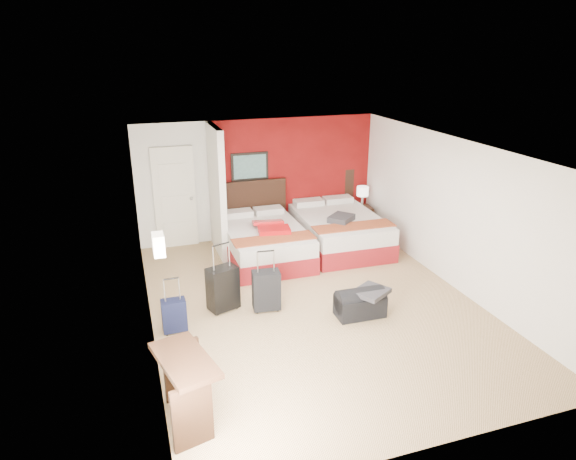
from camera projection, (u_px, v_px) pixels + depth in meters
name	position (u px, v px, depth m)	size (l,w,h in m)	color
ground	(313.00, 304.00, 8.11)	(6.50, 6.50, 0.00)	tan
room_walls	(207.00, 212.00, 8.53)	(5.02, 6.52, 2.50)	silver
red_accent_panel	(293.00, 177.00, 10.78)	(3.50, 0.04, 2.50)	maroon
partition_wall	(217.00, 191.00, 9.71)	(0.12, 1.20, 2.50)	silver
entry_door	(175.00, 198.00, 10.09)	(0.82, 0.06, 2.05)	silver
bed_left	(265.00, 243.00, 9.72)	(1.46, 2.09, 0.63)	silver
bed_right	(339.00, 231.00, 10.28)	(1.54, 2.20, 0.66)	white
red_suitcase_open	(271.00, 227.00, 9.53)	(0.58, 0.80, 0.10)	red
jacket_bundle	(341.00, 218.00, 9.85)	(0.48, 0.39, 0.12)	#37373C
nightstand	(361.00, 219.00, 11.12)	(0.41, 0.41, 0.58)	#321C10
table_lamp	(362.00, 197.00, 10.94)	(0.25, 0.25, 0.45)	white
suitcase_black	(223.00, 290.00, 7.83)	(0.46, 0.28, 0.68)	black
suitcase_charcoal	(266.00, 292.00, 7.84)	(0.42, 0.26, 0.62)	black
suitcase_navy	(174.00, 317.00, 7.26)	(0.34, 0.21, 0.48)	black
duffel_bag	(360.00, 305.00, 7.71)	(0.73, 0.39, 0.37)	black
jacket_draped	(371.00, 292.00, 7.63)	(0.50, 0.42, 0.07)	#343439
desk	(187.00, 389.00, 5.49)	(0.48, 0.96, 0.80)	black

